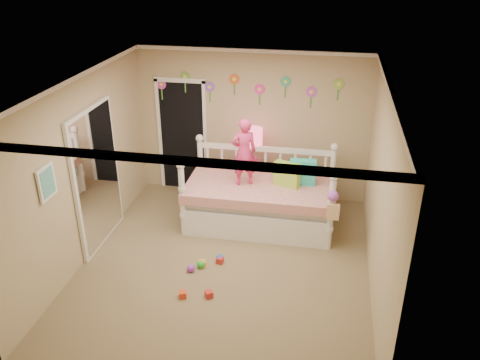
% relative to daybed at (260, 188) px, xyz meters
% --- Properties ---
extents(floor, '(4.00, 4.50, 0.01)m').
position_rel_daybed_xyz_m(floor, '(-0.31, -1.22, -0.64)').
color(floor, '#7F684C').
rests_on(floor, ground).
extents(ceiling, '(4.00, 4.50, 0.01)m').
position_rel_daybed_xyz_m(ceiling, '(-0.31, -1.22, 1.96)').
color(ceiling, white).
rests_on(ceiling, floor).
extents(back_wall, '(4.00, 0.01, 2.60)m').
position_rel_daybed_xyz_m(back_wall, '(-0.31, 1.03, 0.66)').
color(back_wall, tan).
rests_on(back_wall, floor).
extents(left_wall, '(0.01, 4.50, 2.60)m').
position_rel_daybed_xyz_m(left_wall, '(-2.31, -1.22, 0.66)').
color(left_wall, tan).
rests_on(left_wall, floor).
extents(right_wall, '(0.01, 4.50, 2.60)m').
position_rel_daybed_xyz_m(right_wall, '(1.69, -1.22, 0.66)').
color(right_wall, tan).
rests_on(right_wall, floor).
extents(crown_molding, '(4.00, 4.50, 0.06)m').
position_rel_daybed_xyz_m(crown_molding, '(-0.31, -1.22, 1.93)').
color(crown_molding, white).
rests_on(crown_molding, ceiling).
extents(daybed, '(2.36, 1.28, 1.28)m').
position_rel_daybed_xyz_m(daybed, '(0.00, 0.00, 0.00)').
color(daybed, white).
rests_on(daybed, floor).
extents(pillow_turquoise, '(0.42, 0.17, 0.41)m').
position_rel_daybed_xyz_m(pillow_turquoise, '(0.65, 0.11, 0.28)').
color(pillow_turquoise, '#29CDA3').
rests_on(pillow_turquoise, daybed).
extents(pillow_lime, '(0.43, 0.28, 0.38)m').
position_rel_daybed_xyz_m(pillow_lime, '(0.41, 0.01, 0.26)').
color(pillow_lime, '#A0D440').
rests_on(pillow_lime, daybed).
extents(child, '(0.46, 0.39, 1.07)m').
position_rel_daybed_xyz_m(child, '(-0.25, -0.05, 0.61)').
color(child, '#DB316D').
rests_on(child, daybed).
extents(nightstand, '(0.40, 0.31, 0.66)m').
position_rel_daybed_xyz_m(nightstand, '(-0.23, 0.72, -0.31)').
color(nightstand, white).
rests_on(nightstand, floor).
extents(table_lamp, '(0.31, 0.31, 0.69)m').
position_rel_daybed_xyz_m(table_lamp, '(-0.23, 0.72, 0.48)').
color(table_lamp, '#D71C81').
rests_on(table_lamp, nightstand).
extents(closet_doorway, '(0.90, 0.04, 2.07)m').
position_rel_daybed_xyz_m(closet_doorway, '(-1.56, 1.02, 0.40)').
color(closet_doorway, black).
rests_on(closet_doorway, back_wall).
extents(flower_decals, '(3.40, 0.02, 0.50)m').
position_rel_daybed_xyz_m(flower_decals, '(-0.40, 1.02, 1.30)').
color(flower_decals, '#B2668C').
rests_on(flower_decals, back_wall).
extents(mirror_closet, '(0.07, 1.30, 2.10)m').
position_rel_daybed_xyz_m(mirror_closet, '(-2.27, -0.92, 0.41)').
color(mirror_closet, white).
rests_on(mirror_closet, left_wall).
extents(wall_picture, '(0.05, 0.34, 0.42)m').
position_rel_daybed_xyz_m(wall_picture, '(-2.28, -2.12, 0.91)').
color(wall_picture, white).
rests_on(wall_picture, left_wall).
extents(hanging_bag, '(0.20, 0.16, 0.36)m').
position_rel_daybed_xyz_m(hanging_bag, '(1.12, -0.65, 0.14)').
color(hanging_bag, beige).
rests_on(hanging_bag, daybed).
extents(toy_scatter, '(0.97, 1.39, 0.11)m').
position_rel_daybed_xyz_m(toy_scatter, '(-0.51, -1.76, -0.58)').
color(toy_scatter, '#996666').
rests_on(toy_scatter, floor).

